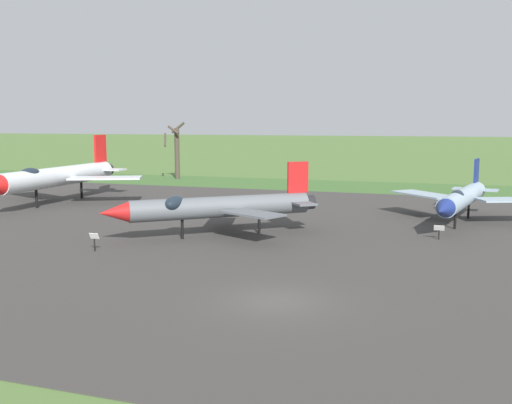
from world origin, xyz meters
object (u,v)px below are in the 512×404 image
object	(u,v)px
jet_fighter_front_right	(462,198)
info_placard_front_right	(439,231)
info_placard_front_left	(94,240)
jet_fighter_rear_left	(57,176)
jet_fighter_front_left	(215,206)

from	to	relation	value
jet_fighter_front_right	info_placard_front_right	size ratio (longest dim) A/B	14.69
info_placard_front_left	jet_fighter_rear_left	distance (m)	21.25
info_placard_front_right	jet_fighter_rear_left	world-z (taller)	jet_fighter_rear_left
jet_fighter_front_left	jet_fighter_rear_left	world-z (taller)	jet_fighter_rear_left
info_placard_front_left	info_placard_front_right	size ratio (longest dim) A/B	1.16
jet_fighter_front_left	info_placard_front_left	distance (m)	7.84
jet_fighter_front_right	info_placard_front_right	bearing A→B (deg)	-102.53
info_placard_front_left	info_placard_front_right	xyz separation A→B (m)	(18.25, 9.54, -0.07)
jet_fighter_front_left	jet_fighter_front_right	size ratio (longest dim) A/B	0.86
info_placard_front_right	jet_fighter_rear_left	bearing A→B (deg)	169.45
info_placard_front_right	jet_fighter_rear_left	size ratio (longest dim) A/B	0.05
jet_fighter_front_left	info_placard_front_left	xyz separation A→B (m)	(-4.79, -6.07, -1.29)
jet_fighter_front_left	info_placard_front_right	xyz separation A→B (m)	(13.46, 3.48, -1.36)
info_placard_front_left	jet_fighter_front_left	bearing A→B (deg)	51.70
jet_fighter_front_left	info_placard_front_right	bearing A→B (deg)	14.49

